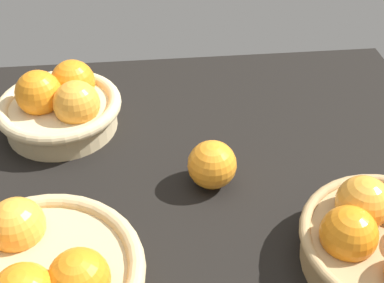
{
  "coord_description": "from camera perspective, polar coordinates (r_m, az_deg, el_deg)",
  "views": [
    {
      "loc": [
        7.3,
        57.11,
        56.32
      ],
      "look_at": [
        1.14,
        -3.3,
        7.0
      ],
      "focal_mm": 47.49,
      "sensor_mm": 36.0,
      "label": 1
    }
  ],
  "objects": [
    {
      "name": "market_tray",
      "position": [
        0.79,
        1.06,
        -4.52
      ],
      "size": [
        84.0,
        72.0,
        3.0
      ],
      "primitive_type": "cube",
      "color": "black",
      "rests_on": "ground"
    },
    {
      "name": "loose_orange_front_gap",
      "position": [
        0.75,
        2.27,
        -2.62
      ],
      "size": [
        7.3,
        7.3,
        7.3
      ],
      "primitive_type": "sphere",
      "color": "orange",
      "rests_on": "market_tray"
    },
    {
      "name": "basket_near_right",
      "position": [
        0.88,
        -14.47,
        3.94
      ],
      "size": [
        20.81,
        20.81,
        10.79
      ],
      "color": "#D3BC8C",
      "rests_on": "market_tray"
    },
    {
      "name": "basket_far_right",
      "position": [
        0.64,
        -17.39,
        -14.46
      ],
      "size": [
        25.62,
        25.62,
        9.73
      ],
      "color": "tan",
      "rests_on": "market_tray"
    }
  ]
}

